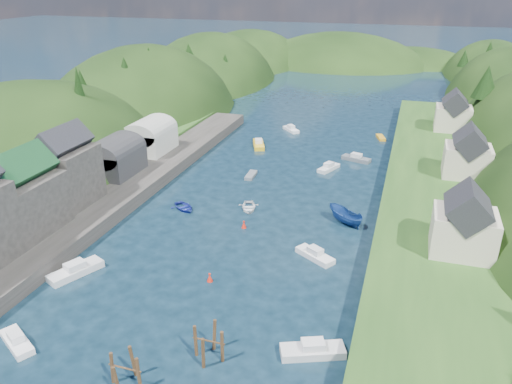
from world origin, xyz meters
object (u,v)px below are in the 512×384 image
(piling_cluster_far, at_px, (209,346))
(channel_buoy_near, at_px, (210,278))
(piling_cluster_near, at_px, (126,374))
(channel_buoy_far, at_px, (244,225))

(piling_cluster_far, distance_m, channel_buoy_near, 12.53)
(piling_cluster_near, height_order, channel_buoy_near, piling_cluster_near)
(piling_cluster_near, distance_m, channel_buoy_near, 16.88)
(piling_cluster_near, height_order, piling_cluster_far, same)
(piling_cluster_near, distance_m, channel_buoy_far, 30.51)
(channel_buoy_near, bearing_deg, piling_cluster_far, -67.73)
(piling_cluster_far, distance_m, channel_buoy_far, 25.78)
(channel_buoy_far, bearing_deg, piling_cluster_far, -78.18)
(piling_cluster_near, xyz_separation_m, piling_cluster_far, (5.40, 5.28, 0.00))
(channel_buoy_far, bearing_deg, piling_cluster_near, -90.22)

